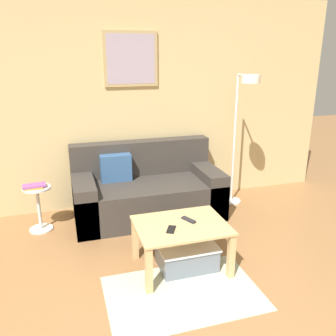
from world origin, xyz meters
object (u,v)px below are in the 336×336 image
Objects in this scene: storage_bin at (187,255)px; cell_phone at (171,229)px; couch at (147,191)px; book_stack at (34,186)px; coffee_table at (181,233)px; side_table at (39,205)px; remote_control at (189,220)px; floor_lamp at (243,118)px.

cell_phone is at bearing -159.02° from storage_bin.
couch is 12.36× the size of cell_phone.
coffee_table is at bearing -41.78° from book_stack.
side_table is 1.75m from remote_control.
coffee_table is at bearing -42.37° from side_table.
floor_lamp is at bearing 44.98° from storage_bin.
remote_control reaches higher than coffee_table.
floor_lamp is 1.84m from cell_phone.
couch is 1.04× the size of floor_lamp.
floor_lamp is at bearing 18.50° from remote_control.
floor_lamp is at bearing -1.70° from book_stack.
remote_control is at bearing 58.45° from storage_bin.
book_stack reaches higher than coffee_table.
side_table is at bearing 19.17° from book_stack.
remote_control is at bearing 57.52° from cell_phone.
book_stack is at bearing 138.22° from coffee_table.
coffee_table is (0.03, -1.21, 0.06)m from couch.
coffee_table is at bearing -136.65° from floor_lamp.
side_table is at bearing 178.13° from floor_lamp.
coffee_table is 0.49× the size of floor_lamp.
coffee_table is 0.14m from remote_control.
side_table is (-1.26, 1.15, -0.05)m from coffee_table.
cell_phone is (-0.20, -0.12, -0.01)m from remote_control.
remote_control is (0.11, -1.16, 0.15)m from couch.
storage_bin is 3.54× the size of remote_control.
coffee_table is 1.75m from floor_lamp.
remote_control is at bearing 27.17° from coffee_table.
coffee_table is 1.72m from book_stack.
remote_control is (0.09, 0.04, 0.09)m from coffee_table.
storage_bin is at bearing -86.13° from couch.
side_table is at bearing 137.63° from coffee_table.
remote_control is 0.24m from cell_phone.
side_table is 1.68m from cell_phone.
storage_bin is at bearing -9.17° from coffee_table.
side_table reaches higher than remote_control.
book_stack is 1.68m from cell_phone.
book_stack is 1.75m from remote_control.
storage_bin is 1.05× the size of side_table.
book_stack is at bearing 115.29° from remote_control.
coffee_table reaches higher than storage_bin.
couch is at bearing 93.87° from storage_bin.
storage_bin is 1.76m from side_table.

